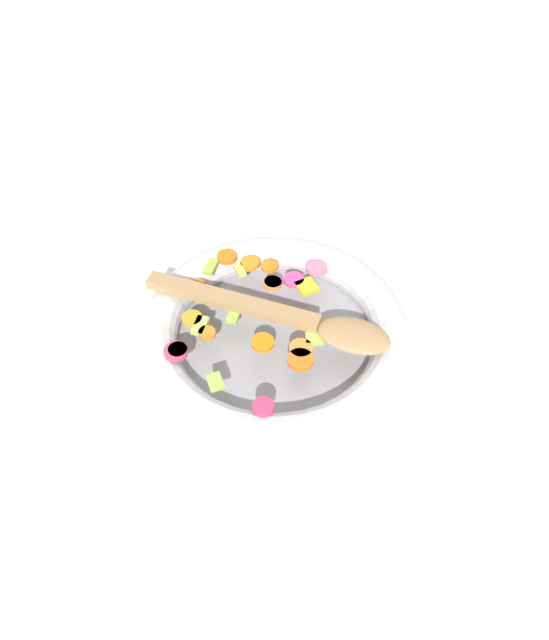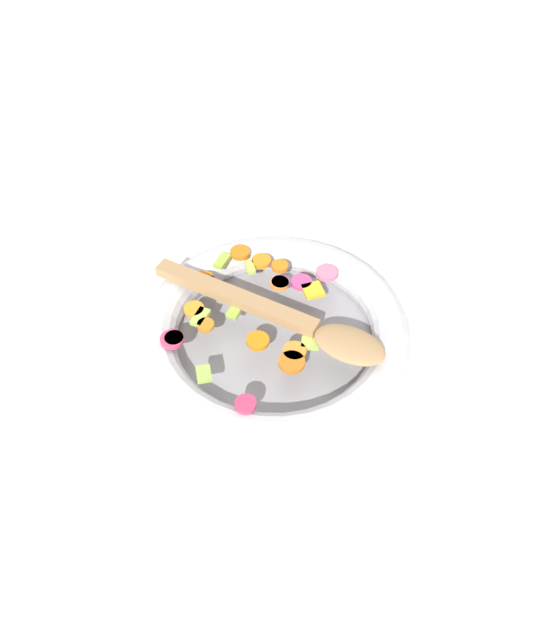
# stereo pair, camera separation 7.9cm
# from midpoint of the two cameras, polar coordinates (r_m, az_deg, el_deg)

# --- Properties ---
(ground_plane) EXTENTS (4.00, 4.00, 0.00)m
(ground_plane) POSITION_cam_midpoint_polar(r_m,az_deg,el_deg) (0.83, -2.73, -2.44)
(ground_plane) COLOR silver
(skillet) EXTENTS (0.35, 0.35, 0.05)m
(skillet) POSITION_cam_midpoint_polar(r_m,az_deg,el_deg) (0.81, -2.78, -1.46)
(skillet) COLOR gray
(skillet) RESTS_ON ground_plane
(chopped_vegetables) EXTENTS (0.21, 0.26, 0.01)m
(chopped_vegetables) POSITION_cam_midpoint_polar(r_m,az_deg,el_deg) (0.80, -5.20, 0.81)
(chopped_vegetables) COLOR orange
(chopped_vegetables) RESTS_ON skillet
(wooden_spoon) EXTENTS (0.32, 0.06, 0.01)m
(wooden_spoon) POSITION_cam_midpoint_polar(r_m,az_deg,el_deg) (0.77, -1.38, 0.06)
(wooden_spoon) COLOR #A87F51
(wooden_spoon) RESTS_ON chopped_vegetables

